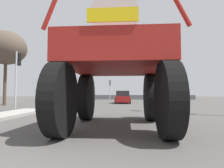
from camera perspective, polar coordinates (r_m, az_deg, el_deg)
The scene contains 10 objects.
ground_plane at distance 19.59m, azimuth -0.53°, elevation -6.43°, with size 120.00×120.00×0.00m, color #4C4947.
oversize_sprayer at distance 6.62m, azimuth 1.33°, elevation 6.50°, with size 3.96×5.42×4.87m.
sedan_ahead at distance 22.88m, azimuth 3.31°, elevation -4.14°, with size 1.92×4.12×1.52m.
traffic_signal_near_left at distance 14.32m, azimuth -27.15°, elevation 4.55°, with size 0.24×0.54×4.07m.
traffic_signal_near_right at distance 12.60m, azimuth 16.43°, elevation 4.70°, with size 0.24×0.54×3.88m.
traffic_signal_far_left at distance 29.49m, azimuth 10.34°, elevation -0.43°, with size 0.24×0.55×3.39m.
traffic_signal_far_right at distance 29.38m, azimuth -0.68°, elevation -0.42°, with size 0.24×0.55×3.42m.
streetlight_far_left at distance 28.05m, azimuth -16.68°, elevation 5.00°, with size 2.16×0.24×9.05m.
bare_tree_left at distance 21.80m, azimuth -29.93°, elevation 9.59°, with size 3.97×3.97×7.49m.
roadside_barrier at distance 37.33m, azimuth 1.51°, elevation -4.11°, with size 30.86×0.24×0.90m, color #59595B.
Camera 1 is at (1.45, -1.50, 1.17)m, focal length 29.60 mm.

